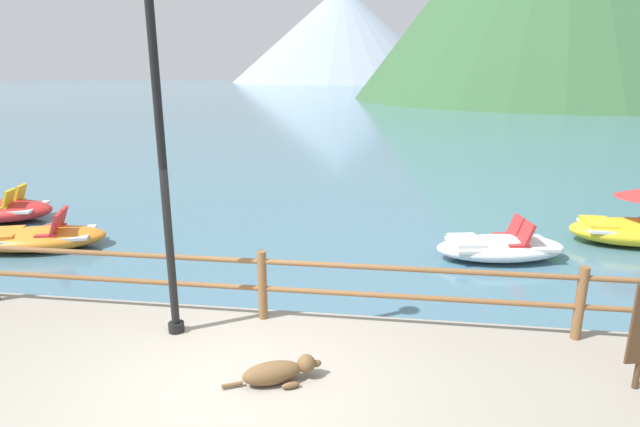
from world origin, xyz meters
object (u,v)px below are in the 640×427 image
object	(u,v)px
pedal_boat_0	(500,247)
pedal_boat_2	(41,238)
pedal_boat_1	(1,210)
pedal_boat_3	(633,226)
dog_resting	(278,372)
lamp_post	(159,120)

from	to	relation	value
pedal_boat_0	pedal_boat_2	world-z (taller)	pedal_boat_0
pedal_boat_0	pedal_boat_1	xyz separation A→B (m)	(-11.61, 1.07, 0.02)
pedal_boat_1	pedal_boat_3	world-z (taller)	pedal_boat_3
dog_resting	pedal_boat_2	world-z (taller)	pedal_boat_2
pedal_boat_2	pedal_boat_3	distance (m)	12.44
lamp_post	pedal_boat_2	world-z (taller)	lamp_post
pedal_boat_2	dog_resting	bearing A→B (deg)	-37.10
pedal_boat_3	lamp_post	bearing A→B (deg)	-143.87
pedal_boat_0	pedal_boat_1	bearing A→B (deg)	174.75
lamp_post	pedal_boat_0	size ratio (longest dim) A/B	1.66
dog_resting	pedal_boat_0	world-z (taller)	pedal_boat_0
lamp_post	pedal_boat_1	distance (m)	9.14
lamp_post	pedal_boat_0	distance (m)	7.06
dog_resting	pedal_boat_1	bearing A→B (deg)	142.86
dog_resting	pedal_boat_1	size ratio (longest dim) A/B	0.39
pedal_boat_2	pedal_boat_3	size ratio (longest dim) A/B	1.08
pedal_boat_0	pedal_boat_2	distance (m)	9.33
pedal_boat_1	pedal_boat_3	distance (m)	14.58
dog_resting	pedal_boat_3	xyz separation A→B (m)	(6.25, 6.57, -0.12)
pedal_boat_2	pedal_boat_3	xyz separation A→B (m)	(12.27, 2.02, 0.16)
lamp_post	dog_resting	bearing A→B (deg)	-30.49
pedal_boat_0	pedal_boat_3	distance (m)	3.26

